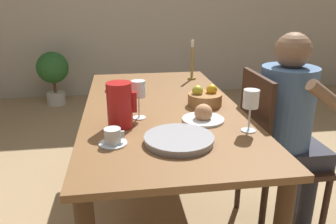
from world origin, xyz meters
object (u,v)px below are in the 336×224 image
wine_glass_juice (251,101)px  serving_tray (179,139)px  chair_person_side (271,152)px  wine_glass_water (138,91)px  candlestick_tall (192,65)px  potted_plant (53,71)px  person_seated (290,119)px  teacup_near_person (113,138)px  red_pitcher (120,105)px  fruit_bowl (205,98)px  bread_plate (203,116)px

wine_glass_juice → serving_tray: wine_glass_juice is taller
chair_person_side → serving_tray: 0.74m
wine_glass_water → candlestick_tall: candlestick_tall is taller
chair_person_side → potted_plant: chair_person_side is taller
person_seated → wine_glass_juice: bearing=-53.7°
wine_glass_water → wine_glass_juice: bearing=-26.3°
candlestick_tall → person_seated: bearing=-62.3°
serving_tray → wine_glass_juice: bearing=13.1°
chair_person_side → teacup_near_person: size_ratio=7.93×
wine_glass_juice → candlestick_tall: size_ratio=0.68×
person_seated → candlestick_tall: size_ratio=4.01×
wine_glass_water → candlestick_tall: (0.44, 0.78, -0.04)m
wine_glass_water → teacup_near_person: 0.34m
person_seated → wine_glass_water: person_seated is taller
red_pitcher → fruit_bowl: red_pitcher is taller
potted_plant → red_pitcher: bearing=-73.2°
chair_person_side → red_pitcher: 0.93m
red_pitcher → wine_glass_water: size_ratio=1.10×
bread_plate → potted_plant: (-1.25, 2.76, -0.34)m
wine_glass_juice → candlestick_tall: (-0.05, 1.02, -0.03)m
red_pitcher → serving_tray: size_ratio=0.72×
wine_glass_juice → candlestick_tall: 1.02m
person_seated → candlestick_tall: (-0.40, 0.76, 0.17)m
serving_tray → bread_plate: bread_plate is taller
person_seated → bread_plate: (-0.53, -0.10, 0.09)m
person_seated → wine_glass_water: bearing=-88.8°
serving_tray → candlestick_tall: bearing=75.0°
chair_person_side → wine_glass_water: 0.85m
wine_glass_water → potted_plant: 2.88m
bread_plate → potted_plant: bread_plate is taller
chair_person_side → fruit_bowl: chair_person_side is taller
wine_glass_water → bread_plate: size_ratio=0.93×
wine_glass_water → fruit_bowl: wine_glass_water is taller
serving_tray → potted_plant: 3.21m
candlestick_tall → serving_tray: bearing=-105.0°
person_seated → red_pitcher: 0.96m
bread_plate → red_pitcher: bearing=-177.4°
chair_person_side → wine_glass_water: chair_person_side is taller
bread_plate → fruit_bowl: size_ratio=1.10×
wine_glass_water → potted_plant: (-0.93, 2.68, -0.46)m
person_seated → serving_tray: 0.78m
red_pitcher → potted_plant: bearing=106.8°
chair_person_side → wine_glass_water: size_ratio=4.83×
wine_glass_juice → fruit_bowl: wine_glass_juice is taller
candlestick_tall → chair_person_side: bearing=-68.2°
serving_tray → bread_plate: size_ratio=1.42×
wine_glass_water → chair_person_side: bearing=1.0°
serving_tray → bread_plate: bearing=55.4°
wine_glass_water → teacup_near_person: wine_glass_water is taller
wine_glass_water → potted_plant: size_ratio=0.29×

